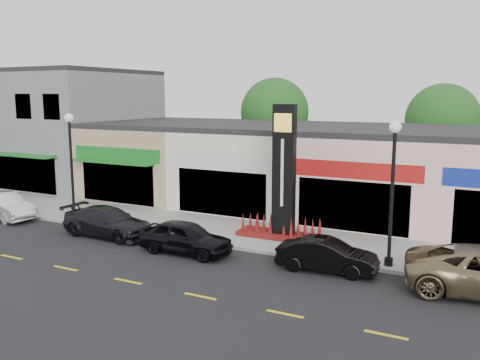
{
  "coord_description": "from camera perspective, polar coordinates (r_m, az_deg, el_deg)",
  "views": [
    {
      "loc": [
        11.34,
        -16.5,
        6.56
      ],
      "look_at": [
        0.91,
        4.0,
        2.67
      ],
      "focal_mm": 38.0,
      "sensor_mm": 36.0,
      "label": 1
    }
  ],
  "objects": [
    {
      "name": "sidewalk",
      "position": [
        24.61,
        -1.53,
        -5.69
      ],
      "size": [
        52.0,
        4.3,
        0.15
      ],
      "primitive_type": "cube",
      "color": "gray",
      "rests_on": "ground"
    },
    {
      "name": "tree_rear_mid",
      "position": [
        36.2,
        21.77,
        6.26
      ],
      "size": [
        4.8,
        4.8,
        7.29
      ],
      "color": "#382619",
      "rests_on": "ground"
    },
    {
      "name": "car_white_van",
      "position": [
        29.8,
        -24.99,
        -2.68
      ],
      "size": [
        2.06,
        4.35,
        1.38
      ],
      "primitive_type": "imported",
      "rotation": [
        0.0,
        0.0,
        1.42
      ],
      "color": "white",
      "rests_on": "ground"
    },
    {
      "name": "tree_rear_west",
      "position": [
        39.16,
        3.91,
        7.61
      ],
      "size": [
        5.2,
        5.2,
        7.83
      ],
      "color": "#382619",
      "rests_on": "ground"
    },
    {
      "name": "pylon_sign",
      "position": [
        22.72,
        4.93,
        -1.31
      ],
      "size": [
        4.2,
        1.3,
        6.0
      ],
      "color": "#621110",
      "rests_on": "sidewalk"
    },
    {
      "name": "curb",
      "position": [
        22.73,
        -4.26,
        -7.01
      ],
      "size": [
        52.0,
        0.2,
        0.15
      ],
      "primitive_type": "cube",
      "color": "gray",
      "rests_on": "ground"
    },
    {
      "name": "car_black_sedan",
      "position": [
        21.39,
        -6.17,
        -6.4
      ],
      "size": [
        1.67,
        4.06,
        1.38
      ],
      "primitive_type": "imported",
      "rotation": [
        0.0,
        0.0,
        1.56
      ],
      "color": "black",
      "rests_on": "ground"
    },
    {
      "name": "shop_beige",
      "position": [
        34.54,
        -8.35,
        2.57
      ],
      "size": [
        7.0,
        10.85,
        4.8
      ],
      "color": "tan",
      "rests_on": "ground"
    },
    {
      "name": "shop_cream",
      "position": [
        31.06,
        2.28,
        1.88
      ],
      "size": [
        7.0,
        10.01,
        4.8
      ],
      "color": "white",
      "rests_on": "ground"
    },
    {
      "name": "lamp_east_near",
      "position": [
        19.54,
        16.77,
        0.1
      ],
      "size": [
        0.44,
        0.44,
        5.47
      ],
      "color": "black",
      "rests_on": "sidewalk"
    },
    {
      "name": "building_grey_2story",
      "position": [
        40.61,
        -19.47,
        5.64
      ],
      "size": [
        12.0,
        10.95,
        8.3
      ],
      "color": "slate",
      "rests_on": "ground"
    },
    {
      "name": "shop_pink_w",
      "position": [
        28.88,
        15.01,
        0.98
      ],
      "size": [
        7.0,
        10.01,
        4.8
      ],
      "color": "beige",
      "rests_on": "ground"
    },
    {
      "name": "lamp_west_near",
      "position": [
        27.29,
        -18.44,
        2.61
      ],
      "size": [
        0.44,
        0.44,
        5.47
      ],
      "color": "black",
      "rests_on": "sidewalk"
    },
    {
      "name": "ground",
      "position": [
        21.07,
        -7.24,
        -8.63
      ],
      "size": [
        120.0,
        120.0,
        0.0
      ],
      "primitive_type": "plane",
      "color": "black",
      "rests_on": "ground"
    },
    {
      "name": "car_black_conv",
      "position": [
        19.44,
        9.75,
        -8.35
      ],
      "size": [
        1.54,
        3.81,
        1.23
      ],
      "primitive_type": "imported",
      "rotation": [
        0.0,
        0.0,
        1.63
      ],
      "color": "black",
      "rests_on": "ground"
    },
    {
      "name": "car_dark_sedan",
      "position": [
        24.57,
        -14.59,
        -4.58
      ],
      "size": [
        2.05,
        4.71,
        1.35
      ],
      "primitive_type": "imported",
      "rotation": [
        0.0,
        0.0,
        1.54
      ],
      "color": "black",
      "rests_on": "ground"
    }
  ]
}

